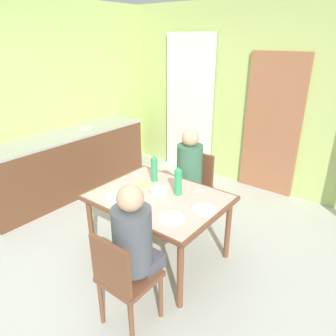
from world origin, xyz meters
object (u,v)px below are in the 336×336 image
water_bottle_green_near (154,169)px  serving_bowl_center (158,191)px  kitchen_counter (69,163)px  water_bottle_green_far (178,182)px  chair_near_diner (123,277)px  person_far_diner (189,166)px  dining_table (159,202)px  person_near_diner (134,237)px  chair_far_diner (195,184)px

water_bottle_green_near → serving_bowl_center: 0.32m
kitchen_counter → water_bottle_green_far: size_ratio=8.50×
chair_near_diner → person_far_diner: bearing=106.6°
serving_bowl_center → dining_table: bearing=-46.9°
person_far_diner → person_near_diner: bearing=108.1°
dining_table → person_far_diner: (-0.12, 0.71, 0.13)m
chair_far_diner → water_bottle_green_far: bearing=109.9°
kitchen_counter → chair_far_diner: 1.95m
dining_table → water_bottle_green_far: 0.29m
chair_near_diner → water_bottle_green_near: 1.29m
water_bottle_green_near → water_bottle_green_far: bearing=-14.1°
kitchen_counter → water_bottle_green_near: size_ratio=8.51×
person_far_diner → serving_bowl_center: (0.09, -0.67, -0.03)m
chair_near_diner → water_bottle_green_far: bearing=101.9°
water_bottle_green_far → dining_table: bearing=-131.6°
kitchen_counter → water_bottle_green_near: (1.75, -0.12, 0.41)m
person_near_diner → water_bottle_green_far: person_near_diner is taller
kitchen_counter → person_near_diner: 2.60m
chair_far_diner → person_far_diner: 0.31m
chair_far_diner → kitchen_counter: bearing=14.2°
chair_far_diner → water_bottle_green_near: 0.71m
dining_table → water_bottle_green_near: 0.41m
person_far_diner → serving_bowl_center: size_ratio=4.53×
water_bottle_green_far → serving_bowl_center: (-0.16, -0.11, -0.11)m
kitchen_counter → chair_near_diner: size_ratio=2.90×
chair_near_diner → chair_far_diner: same height
kitchen_counter → serving_bowl_center: 2.02m
kitchen_counter → water_bottle_green_far: bearing=-5.8°
person_far_diner → water_bottle_green_near: bearing=73.5°
chair_near_diner → water_bottle_green_near: size_ratio=2.93×
water_bottle_green_near → kitchen_counter: bearing=176.0°
water_bottle_green_far → water_bottle_green_near: bearing=165.9°
serving_bowl_center → chair_near_diner: bearing=-67.0°
chair_far_diner → person_near_diner: 1.64m
person_near_diner → water_bottle_green_far: (-0.21, 0.85, 0.08)m
kitchen_counter → water_bottle_green_near: water_bottle_green_near is taller
person_far_diner → serving_bowl_center: person_far_diner is taller
kitchen_counter → water_bottle_green_far: 2.19m
person_near_diner → water_bottle_green_near: bearing=122.2°
dining_table → serving_bowl_center: serving_bowl_center is taller
kitchen_counter → serving_bowl_center: bearing=-9.4°
chair_near_diner → serving_bowl_center: 0.99m
person_near_diner → person_far_diner: same height
chair_far_diner → person_near_diner: size_ratio=1.13×
chair_near_diner → water_bottle_green_near: water_bottle_green_near is taller
kitchen_counter → person_far_diner: person_far_diner is taller
dining_table → serving_bowl_center: bearing=133.1°
chair_far_diner → water_bottle_green_far: size_ratio=2.93×
dining_table → serving_bowl_center: (-0.04, 0.04, 0.10)m
dining_table → chair_near_diner: chair_near_diner is taller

